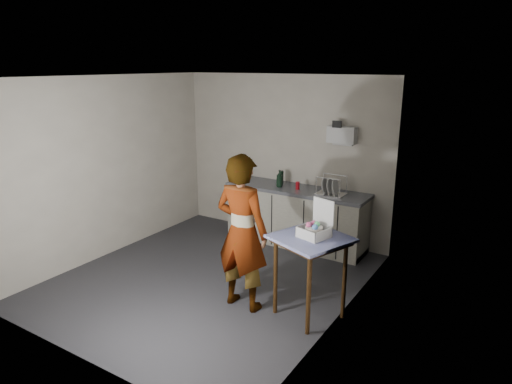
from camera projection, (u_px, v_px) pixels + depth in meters
The scene contains 15 objects.
ground at pixel (210, 279), 6.04m from camera, with size 4.00×4.00×0.00m, color #2C2C31.
wall_back at pixel (283, 157), 7.31m from camera, with size 3.60×0.02×2.60m, color #BCB3A3.
wall_right at pixel (342, 207), 4.77m from camera, with size 0.02×4.00×2.60m, color #BCB3A3.
wall_left at pixel (109, 167), 6.60m from camera, with size 0.02×4.00×2.60m, color #BCB3A3.
ceiling at pixel (203, 77), 5.33m from camera, with size 3.60×4.00×0.01m, color silver.
kitchen_counter at pixel (296, 218), 7.11m from camera, with size 2.24×0.62×0.91m.
wall_shelf at pixel (342, 135), 6.62m from camera, with size 0.42×0.18×0.37m.
side_table at pixel (311, 247), 4.95m from camera, with size 0.94×0.94×0.95m.
standing_man at pixel (242, 233), 5.15m from camera, with size 0.67×0.44×1.82m, color #B2A593.
soap_bottle at pixel (279, 179), 7.02m from camera, with size 0.10×0.10×0.26m, color black.
soda_can at pixel (298, 186), 6.90m from camera, with size 0.06×0.06×0.11m, color red.
dark_bottle at pixel (281, 178), 7.15m from camera, with size 0.06×0.06×0.22m, color black.
paper_towel at pixel (242, 174), 7.35m from camera, with size 0.15×0.15×0.26m.
dish_rack at pixel (331, 190), 6.61m from camera, with size 0.40×0.30×0.28m.
bakery_box at pixel (315, 229), 4.91m from camera, with size 0.35×0.36×0.40m.
Camera 1 is at (3.43, -4.34, 2.75)m, focal length 32.00 mm.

